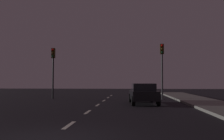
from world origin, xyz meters
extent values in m
plane|color=black|center=(0.00, 7.00, 0.00)|extent=(80.00, 80.00, 0.00)
cube|color=silver|center=(0.00, 2.60, 0.00)|extent=(0.16, 1.60, 0.01)
cube|color=silver|center=(0.00, 6.40, 0.00)|extent=(0.16, 1.60, 0.01)
cube|color=silver|center=(0.00, 10.20, 0.00)|extent=(0.16, 1.60, 0.01)
cube|color=silver|center=(0.00, 14.00, 0.00)|extent=(0.16, 1.60, 0.01)
cube|color=silver|center=(0.00, 17.80, 0.00)|extent=(0.16, 1.60, 0.01)
cube|color=silver|center=(0.00, 21.60, 0.00)|extent=(0.16, 1.60, 0.01)
cylinder|color=black|center=(-4.84, 15.65, 2.31)|extent=(0.14, 0.14, 4.62)
cube|color=#382D0C|center=(-4.84, 15.65, 4.17)|extent=(0.32, 0.24, 0.90)
sphere|color=red|center=(-4.84, 15.49, 4.47)|extent=(0.20, 0.20, 0.20)
sphere|color=#3F2D0C|center=(-4.84, 15.49, 4.17)|extent=(0.20, 0.20, 0.20)
sphere|color=#0C3319|center=(-4.84, 15.49, 3.87)|extent=(0.20, 0.20, 0.20)
cylinder|color=#2D2D30|center=(4.97, 15.65, 2.45)|extent=(0.14, 0.14, 4.90)
cube|color=#382D0C|center=(4.97, 15.65, 4.45)|extent=(0.32, 0.24, 0.90)
sphere|color=red|center=(4.97, 15.49, 4.75)|extent=(0.20, 0.20, 0.20)
sphere|color=#3F2D0C|center=(4.97, 15.49, 4.45)|extent=(0.20, 0.20, 0.20)
sphere|color=#0C3319|center=(4.97, 15.49, 4.15)|extent=(0.20, 0.20, 0.20)
cube|color=black|center=(3.09, 11.25, 0.63)|extent=(1.99, 4.14, 0.62)
cube|color=black|center=(3.11, 11.05, 1.19)|extent=(1.64, 1.91, 0.50)
cylinder|color=black|center=(2.19, 12.67, 0.32)|extent=(0.26, 0.65, 0.64)
cylinder|color=black|center=(3.81, 12.77, 0.32)|extent=(0.26, 0.65, 0.64)
cylinder|color=black|center=(2.38, 9.74, 0.32)|extent=(0.26, 0.65, 0.64)
cylinder|color=black|center=(3.99, 9.84, 0.32)|extent=(0.26, 0.65, 0.64)
camera|label=1|loc=(2.24, -6.22, 1.58)|focal=39.44mm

